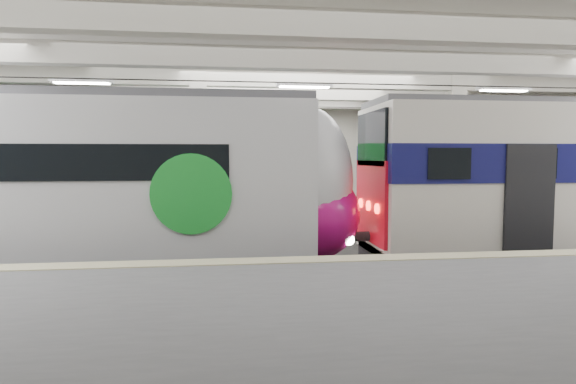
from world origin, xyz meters
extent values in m
cube|color=black|center=(0.00, 0.00, -0.05)|extent=(36.00, 24.00, 0.10)
cube|color=silver|center=(0.00, 0.00, 5.55)|extent=(36.00, 24.00, 0.20)
cube|color=beige|center=(0.00, 10.00, 2.75)|extent=(30.00, 0.10, 5.50)
cube|color=#575759|center=(0.00, -6.50, 0.55)|extent=(30.00, 7.00, 1.10)
cube|color=#C0B587|center=(0.00, -3.25, 1.11)|extent=(30.00, 0.50, 0.02)
cube|color=beige|center=(-3.00, 3.00, 2.75)|extent=(0.50, 0.50, 5.50)
cube|color=beige|center=(5.00, 3.00, 2.75)|extent=(0.50, 0.50, 5.50)
cube|color=beige|center=(0.00, 0.00, 5.25)|extent=(30.00, 18.00, 0.50)
cube|color=#59544C|center=(0.00, 0.00, 0.08)|extent=(30.00, 1.52, 0.16)
cube|color=#59544C|center=(0.00, 5.50, 0.08)|extent=(30.00, 1.52, 0.16)
cylinder|color=black|center=(0.00, 0.00, 4.70)|extent=(30.00, 0.03, 0.03)
cylinder|color=black|center=(0.00, 5.50, 4.70)|extent=(30.00, 0.03, 0.03)
cube|color=white|center=(0.00, -2.00, 4.92)|extent=(26.00, 8.40, 0.12)
cube|color=silver|center=(-6.35, 0.00, 2.34)|extent=(12.24, 2.73, 3.67)
ellipsoid|color=silver|center=(-0.23, 0.00, 2.34)|extent=(2.17, 2.68, 3.60)
ellipsoid|color=#AC0E66|center=(-0.11, 0.00, 1.53)|extent=(2.30, 2.73, 2.20)
cylinder|color=green|center=(-2.92, -1.40, 2.15)|extent=(1.70, 0.06, 1.70)
cube|color=#4C4C51|center=(-6.35, 0.00, 4.27)|extent=(12.24, 2.24, 0.20)
cube|color=black|center=(-6.35, 0.00, 0.35)|extent=(12.24, 1.91, 0.70)
cube|color=red|center=(1.36, 0.00, 1.82)|extent=(0.08, 2.41, 2.02)
cube|color=black|center=(1.36, 0.00, 3.37)|extent=(0.08, 2.26, 1.32)
cube|color=silver|center=(-6.90, 5.50, 2.45)|extent=(14.41, 3.02, 3.90)
cube|color=green|center=(-6.90, 5.50, 2.97)|extent=(14.45, 3.09, 0.82)
cube|color=#4C4C51|center=(-6.90, 5.50, 4.51)|extent=(14.40, 2.51, 0.16)
cube|color=black|center=(-6.90, 5.50, 0.30)|extent=(14.41, 2.72, 0.60)
camera|label=1|loc=(-2.16, -11.55, 2.93)|focal=30.00mm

